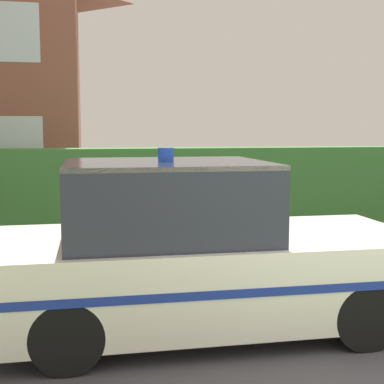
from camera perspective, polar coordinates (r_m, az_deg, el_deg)
name	(u,v)px	position (r m, az deg, el deg)	size (l,w,h in m)	color
road_strip	(263,286)	(6.53, 7.56, -9.89)	(28.00, 5.91, 0.01)	#424247
garden_hedge	(143,188)	(10.21, -5.20, 0.43)	(13.57, 0.69, 1.52)	#3D7F38
police_car	(194,253)	(4.96, 0.18, -6.56)	(3.94, 1.72, 1.69)	black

